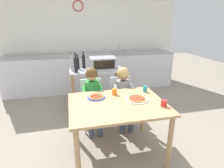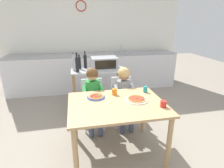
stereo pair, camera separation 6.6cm
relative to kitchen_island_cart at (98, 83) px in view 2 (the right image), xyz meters
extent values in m
plane|color=gray|center=(0.07, -0.17, -0.57)|extent=(11.58, 11.58, 0.00)
cube|color=white|center=(0.07, 1.62, 0.78)|extent=(4.71, 0.12, 2.70)
torus|color=red|center=(-0.18, 1.55, 1.49)|extent=(0.26, 0.02, 0.26)
cube|color=silver|center=(0.07, 1.21, -0.12)|extent=(4.24, 0.60, 0.89)
cube|color=#9E9EA3|center=(0.07, 1.21, 0.34)|extent=(4.24, 0.60, 0.03)
cube|color=gray|center=(0.81, 1.21, 0.35)|extent=(0.40, 0.33, 0.02)
cylinder|color=#B7BABF|center=(0.81, 1.33, 0.45)|extent=(0.02, 0.02, 0.20)
cube|color=#B7BABF|center=(0.00, 0.00, 0.27)|extent=(1.00, 0.57, 0.02)
cube|color=olive|center=(0.00, 0.00, -0.27)|extent=(0.92, 0.52, 0.02)
cube|color=olive|center=(-0.46, -0.25, -0.15)|extent=(0.05, 0.05, 0.83)
cube|color=olive|center=(0.46, -0.25, -0.15)|extent=(0.05, 0.05, 0.83)
cube|color=olive|center=(-0.46, 0.25, -0.15)|extent=(0.05, 0.05, 0.83)
cube|color=olive|center=(0.46, 0.25, -0.15)|extent=(0.05, 0.05, 0.83)
cube|color=#999BA0|center=(0.13, 0.03, 0.39)|extent=(0.49, 0.34, 0.21)
cube|color=black|center=(0.13, -0.15, 0.39)|extent=(0.39, 0.01, 0.16)
cylinder|color=black|center=(0.30, -0.15, 0.33)|extent=(0.02, 0.01, 0.02)
cylinder|color=black|center=(-0.34, 0.07, 0.39)|extent=(0.06, 0.06, 0.21)
cylinder|color=black|center=(-0.34, 0.07, 0.52)|extent=(0.03, 0.03, 0.05)
cylinder|color=black|center=(-0.34, 0.07, 0.55)|extent=(0.03, 0.03, 0.01)
cylinder|color=black|center=(-0.22, 0.09, 0.41)|extent=(0.06, 0.06, 0.25)
cylinder|color=black|center=(-0.22, 0.09, 0.57)|extent=(0.02, 0.02, 0.06)
cylinder|color=black|center=(-0.22, 0.09, 0.61)|extent=(0.03, 0.03, 0.01)
cylinder|color=#ADB7B2|center=(-0.45, -0.05, 0.40)|extent=(0.05, 0.05, 0.23)
cylinder|color=#ADB7B2|center=(-0.45, -0.05, 0.56)|extent=(0.03, 0.03, 0.08)
cylinder|color=black|center=(-0.45, -0.05, 0.60)|extent=(0.03, 0.03, 0.01)
cylinder|color=black|center=(-0.38, -0.17, 0.41)|extent=(0.06, 0.06, 0.26)
cylinder|color=black|center=(-0.38, -0.17, 0.58)|extent=(0.03, 0.03, 0.08)
cylinder|color=black|center=(-0.38, -0.17, 0.63)|extent=(0.03, 0.03, 0.01)
cube|color=tan|center=(0.07, -1.33, 0.16)|extent=(1.20, 0.93, 0.03)
cylinder|color=tan|center=(-0.48, -1.74, -0.21)|extent=(0.06, 0.06, 0.71)
cylinder|color=tan|center=(0.61, -1.74, -0.21)|extent=(0.06, 0.06, 0.71)
cylinder|color=tan|center=(-0.48, -0.92, -0.21)|extent=(0.06, 0.06, 0.71)
cylinder|color=tan|center=(0.61, -0.92, -0.21)|extent=(0.06, 0.06, 0.71)
cube|color=silver|center=(-0.17, -0.66, -0.13)|extent=(0.36, 0.36, 0.04)
cube|color=silver|center=(-0.17, -0.50, 0.06)|extent=(0.34, 0.03, 0.38)
cylinder|color=silver|center=(-0.02, -0.81, -0.35)|extent=(0.03, 0.03, 0.42)
cylinder|color=silver|center=(-0.32, -0.81, -0.35)|extent=(0.03, 0.03, 0.42)
cylinder|color=silver|center=(-0.02, -0.51, -0.35)|extent=(0.03, 0.03, 0.42)
cylinder|color=silver|center=(-0.32, -0.51, -0.35)|extent=(0.03, 0.03, 0.42)
cube|color=silver|center=(0.34, -0.65, -0.13)|extent=(0.36, 0.36, 0.04)
cube|color=silver|center=(0.34, -0.49, 0.06)|extent=(0.34, 0.03, 0.38)
cylinder|color=silver|center=(0.49, -0.80, -0.35)|extent=(0.03, 0.03, 0.42)
cylinder|color=silver|center=(0.19, -0.80, -0.35)|extent=(0.03, 0.03, 0.42)
cylinder|color=silver|center=(0.49, -0.50, -0.35)|extent=(0.03, 0.03, 0.42)
cylinder|color=silver|center=(0.19, -0.50, -0.35)|extent=(0.03, 0.03, 0.42)
cube|color=#424C6B|center=(-0.10, -0.80, -0.09)|extent=(0.10, 0.30, 0.10)
cylinder|color=#424C6B|center=(-0.10, -0.93, -0.33)|extent=(0.08, 0.08, 0.44)
cube|color=#424C6B|center=(-0.24, -0.80, -0.09)|extent=(0.10, 0.30, 0.10)
cylinder|color=#424C6B|center=(-0.24, -0.93, -0.33)|extent=(0.08, 0.08, 0.44)
cylinder|color=green|center=(-0.04, -0.76, 0.12)|extent=(0.06, 0.26, 0.15)
cylinder|color=green|center=(-0.30, -0.76, 0.12)|extent=(0.06, 0.26, 0.15)
cylinder|color=green|center=(-0.17, -0.66, 0.09)|extent=(0.22, 0.22, 0.35)
sphere|color=tan|center=(-0.17, -0.66, 0.36)|extent=(0.18, 0.18, 0.18)
sphere|color=brown|center=(-0.17, -0.66, 0.38)|extent=(0.19, 0.19, 0.19)
cube|color=#424C6B|center=(0.41, -0.79, -0.09)|extent=(0.10, 0.30, 0.10)
cylinder|color=#424C6B|center=(0.41, -0.92, -0.33)|extent=(0.08, 0.08, 0.44)
cube|color=#424C6B|center=(0.27, -0.79, -0.09)|extent=(0.10, 0.30, 0.10)
cylinder|color=#424C6B|center=(0.27, -0.92, -0.33)|extent=(0.08, 0.08, 0.44)
cylinder|color=gray|center=(0.47, -0.75, 0.10)|extent=(0.06, 0.26, 0.15)
cylinder|color=gray|center=(0.21, -0.75, 0.10)|extent=(0.06, 0.26, 0.15)
cylinder|color=gray|center=(0.34, -0.65, 0.07)|extent=(0.22, 0.22, 0.32)
sphere|color=#A37556|center=(0.34, -0.65, 0.34)|extent=(0.19, 0.19, 0.19)
sphere|color=tan|center=(0.34, -0.65, 0.36)|extent=(0.20, 0.20, 0.20)
cylinder|color=#3356B7|center=(-0.17, -1.11, 0.18)|extent=(0.24, 0.24, 0.01)
cylinder|color=tan|center=(-0.17, -1.11, 0.19)|extent=(0.20, 0.20, 0.01)
cylinder|color=#B23D23|center=(-0.17, -1.11, 0.20)|extent=(0.17, 0.17, 0.00)
cylinder|color=#386628|center=(-0.14, -1.10, 0.20)|extent=(0.03, 0.03, 0.01)
cylinder|color=#563319|center=(-0.18, -1.15, 0.20)|extent=(0.03, 0.03, 0.01)
cylinder|color=#563319|center=(-0.16, -1.07, 0.20)|extent=(0.02, 0.02, 0.01)
cylinder|color=#563319|center=(-0.22, -1.12, 0.20)|extent=(0.03, 0.03, 0.01)
cylinder|color=maroon|center=(-0.20, -1.09, 0.20)|extent=(0.03, 0.03, 0.01)
cylinder|color=#386628|center=(-0.13, -1.14, 0.20)|extent=(0.03, 0.03, 0.01)
cylinder|color=white|center=(0.34, -1.30, 0.18)|extent=(0.30, 0.30, 0.01)
cylinder|color=tan|center=(0.34, -1.30, 0.19)|extent=(0.25, 0.25, 0.01)
cylinder|color=#B23D23|center=(0.34, -1.30, 0.20)|extent=(0.21, 0.21, 0.00)
cylinder|color=#386628|center=(0.32, -1.22, 0.20)|extent=(0.02, 0.02, 0.01)
cylinder|color=#563319|center=(0.39, -1.37, 0.20)|extent=(0.03, 0.03, 0.01)
cylinder|color=#563319|center=(0.34, -1.31, 0.20)|extent=(0.02, 0.02, 0.01)
cylinder|color=teal|center=(0.55, -1.06, 0.22)|extent=(0.06, 0.06, 0.09)
cylinder|color=orange|center=(0.10, -1.06, 0.22)|extent=(0.07, 0.07, 0.09)
cylinder|color=red|center=(0.59, -1.55, 0.21)|extent=(0.07, 0.07, 0.08)
camera|label=1|loc=(-0.48, -3.35, 1.16)|focal=29.29mm
camera|label=2|loc=(-0.41, -3.36, 1.16)|focal=29.29mm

